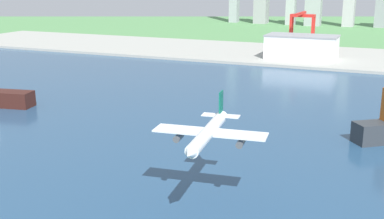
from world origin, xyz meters
name	(u,v)px	position (x,y,z in m)	size (l,w,h in m)	color
ground_plane	(257,100)	(0.00, 300.00, 0.00)	(2400.00, 2400.00, 0.00)	#528B50
water_bay	(225,126)	(0.00, 240.00, 0.07)	(840.00, 360.00, 0.15)	navy
industrial_pier	(312,56)	(0.00, 490.00, 1.25)	(840.00, 140.00, 2.50)	#9FA097
airplane_landing	(208,133)	(26.07, 150.69, 25.52)	(37.35, 43.12, 13.53)	silver
port_crane_red	(302,22)	(-19.65, 532.58, 30.19)	(25.20, 47.97, 37.90)	red
warehouse_main	(302,47)	(-5.02, 460.57, 13.36)	(63.56, 33.30, 21.67)	white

